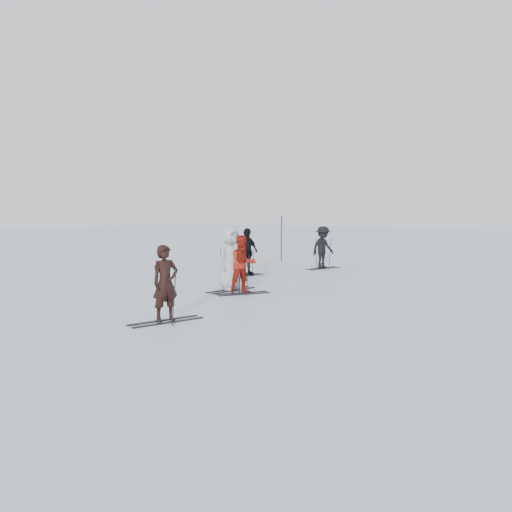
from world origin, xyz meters
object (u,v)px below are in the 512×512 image
Objects in this scene: skier_near_dark at (165,284)px; skier_grey at (231,259)px; piste_marker at (281,239)px; skier_red at (243,265)px; skier_uphill_far at (323,248)px; skier_uphill_left at (247,252)px.

skier_grey is (-1.82, 4.22, 0.13)m from skier_near_dark.
skier_red is at bearing -60.50° from piste_marker.
skier_red is 10.16m from piste_marker.
skier_uphill_far is (-2.73, 11.15, 0.05)m from skier_near_dark.
skier_red is 0.89× the size of skier_grey.
skier_near_dark is 8.18m from skier_uphill_left.
skier_uphill_far reaches higher than skier_near_dark.
skier_uphill_far is at bearing 41.37° from skier_red.
piste_marker reaches higher than skier_red.
skier_grey is 1.08× the size of skier_uphill_far.
skier_red is at bearing -106.25° from skier_grey.
skier_uphill_left is at bearing 36.98° from skier_grey.
skier_near_dark is 4.60m from skier_grey.
skier_uphill_left is at bearing 41.02° from skier_near_dark.
skier_near_dark is 14.17m from piste_marker.
skier_near_dark is at bearing -64.46° from piste_marker.
skier_red is 0.96× the size of skier_uphill_far.
skier_red is 0.77m from skier_grey.
skier_uphill_far is at bearing 12.29° from skier_grey.
skier_uphill_left is at bearing -66.77° from piste_marker.
skier_grey is 0.88× the size of piste_marker.
skier_grey reaches higher than skier_uphill_far.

